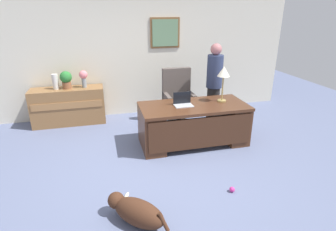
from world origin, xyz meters
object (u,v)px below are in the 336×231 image
object	(u,v)px
desk_lamp	(224,74)
vase_with_flowers	(83,77)
potted_plant	(66,79)
dog_lying	(136,211)
credenza	(69,106)
laptop	(183,102)
person_standing	(214,84)
dog_toy_bone	(126,196)
desk	(194,123)
dog_toy_ball	(232,189)
vase_empty	(55,82)
armchair	(178,100)

from	to	relation	value
desk_lamp	vase_with_flowers	world-z (taller)	desk_lamp
potted_plant	dog_lying	bearing A→B (deg)	-74.11
credenza	laptop	distance (m)	2.58
person_standing	dog_toy_bone	distance (m)	3.04
desk	credenza	world-z (taller)	credenza
desk_lamp	vase_with_flowers	size ratio (longest dim) A/B	1.81
person_standing	laptop	xyz separation A→B (m)	(-0.89, -0.72, -0.08)
person_standing	dog_toy_ball	bearing A→B (deg)	-106.06
vase_with_flowers	potted_plant	distance (m)	0.35
laptop	vase_empty	size ratio (longest dim) A/B	1.03
laptop	potted_plant	world-z (taller)	potted_plant
desk	person_standing	world-z (taller)	person_standing
armchair	vase_with_flowers	world-z (taller)	armchair
person_standing	dog_lying	distance (m)	3.30
laptop	dog_toy_bone	world-z (taller)	laptop
person_standing	laptop	distance (m)	1.15
credenza	dog_toy_bone	size ratio (longest dim) A/B	9.67
armchair	dog_toy_bone	distance (m)	2.70
vase_empty	dog_toy_bone	distance (m)	3.17
armchair	laptop	xyz separation A→B (m)	(-0.19, -0.94, 0.28)
vase_empty	dog_toy_ball	distance (m)	4.04
dog_lying	laptop	distance (m)	2.21
potted_plant	vase_empty	bearing A→B (deg)	180.00
credenza	vase_empty	world-z (taller)	vase_empty
vase_with_flowers	dog_toy_bone	world-z (taller)	vase_with_flowers
vase_with_flowers	vase_empty	bearing A→B (deg)	180.00
person_standing	laptop	size ratio (longest dim) A/B	5.28
desk	armchair	world-z (taller)	armchair
desk_lamp	vase_empty	size ratio (longest dim) A/B	2.07
desk	dog_lying	xyz separation A→B (m)	(-1.30, -1.74, -0.25)
dog_lying	credenza	bearing A→B (deg)	106.22
dog_toy_bone	laptop	bearing A→B (deg)	48.84
desk	person_standing	xyz separation A→B (m)	(0.70, 0.79, 0.47)
credenza	vase_with_flowers	xyz separation A→B (m)	(0.37, 0.00, 0.61)
laptop	vase_with_flowers	distance (m)	2.27
vase_with_flowers	potted_plant	bearing A→B (deg)	180.00
armchair	dog_lying	world-z (taller)	armchair
credenza	person_standing	xyz separation A→B (m)	(2.95, -0.77, 0.49)
person_standing	vase_empty	size ratio (longest dim) A/B	5.43
desk	dog_lying	world-z (taller)	desk
armchair	desk_lamp	xyz separation A→B (m)	(0.56, -0.90, 0.74)
vase_with_flowers	dog_toy_ball	world-z (taller)	vase_with_flowers
laptop	desk_lamp	bearing A→B (deg)	2.67
dog_toy_ball	dog_toy_bone	bearing A→B (deg)	170.88
armchair	vase_with_flowers	xyz separation A→B (m)	(-1.89, 0.56, 0.49)
desk	vase_with_flowers	bearing A→B (deg)	140.38
person_standing	potted_plant	bearing A→B (deg)	165.22
vase_empty	potted_plant	distance (m)	0.22
credenza	armchair	bearing A→B (deg)	-13.89
credenza	vase_with_flowers	distance (m)	0.71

